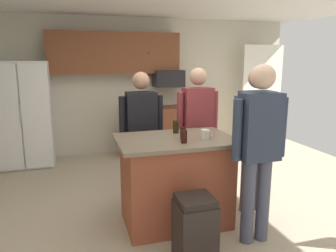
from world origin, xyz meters
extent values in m
plane|color=#B7A88E|center=(0.00, 0.00, 0.00)|extent=(7.04, 7.04, 0.00)
cube|color=beige|center=(0.00, 2.80, 1.30)|extent=(6.40, 0.10, 2.60)
cube|color=white|center=(2.60, 2.40, 1.10)|extent=(0.90, 0.06, 2.00)
cube|color=brown|center=(-0.40, 2.60, 1.92)|extent=(2.40, 0.35, 0.75)
sphere|color=#4C3823|center=(0.20, 2.41, 1.93)|extent=(0.04, 0.04, 0.04)
cube|color=brown|center=(0.60, 2.48, 0.45)|extent=(1.80, 0.60, 0.90)
sphere|color=#4C3823|center=(1.05, 2.17, 0.45)|extent=(0.04, 0.04, 0.04)
cube|color=white|center=(-2.00, 2.40, 0.89)|extent=(0.89, 0.70, 1.79)
cube|color=white|center=(-2.22, 2.03, 0.89)|extent=(0.42, 0.04, 1.71)
cube|color=white|center=(-1.78, 2.03, 0.89)|extent=(0.42, 0.04, 1.71)
cylinder|color=#B2B2B7|center=(-2.00, 2.00, 0.98)|extent=(0.02, 0.02, 0.35)
cube|color=black|center=(0.60, 2.50, 1.45)|extent=(0.56, 0.40, 0.32)
cube|color=#9E4C33|center=(-0.14, -0.29, 0.47)|extent=(1.12, 0.73, 0.94)
cube|color=#756651|center=(-0.14, -0.29, 0.96)|extent=(1.26, 0.87, 0.04)
cylinder|color=tan|center=(-0.44, 0.48, 0.40)|extent=(0.13, 0.13, 0.81)
cylinder|color=tan|center=(-0.27, 0.48, 0.40)|extent=(0.13, 0.13, 0.81)
cube|color=black|center=(-0.36, 0.48, 1.11)|extent=(0.38, 0.22, 0.60)
sphere|color=tan|center=(-0.36, 0.48, 1.55)|extent=(0.22, 0.22, 0.22)
cylinder|color=black|center=(-0.60, 0.48, 1.09)|extent=(0.09, 0.09, 0.54)
cylinder|color=black|center=(-0.12, 0.48, 1.09)|extent=(0.09, 0.09, 0.54)
cylinder|color=#4C5166|center=(0.42, -0.88, 0.43)|extent=(0.13, 0.13, 0.86)
cylinder|color=#4C5166|center=(0.59, -0.88, 0.43)|extent=(0.13, 0.13, 0.86)
cube|color=#2D384C|center=(0.51, -0.88, 1.18)|extent=(0.38, 0.22, 0.64)
sphere|color=beige|center=(0.51, -0.88, 1.65)|extent=(0.23, 0.23, 0.23)
cylinder|color=#2D384C|center=(0.27, -0.88, 1.16)|extent=(0.09, 0.09, 0.58)
cylinder|color=#2D384C|center=(0.75, -0.88, 1.16)|extent=(0.09, 0.09, 0.58)
cylinder|color=tan|center=(0.29, 0.38, 0.41)|extent=(0.13, 0.13, 0.83)
cylinder|color=tan|center=(0.46, 0.38, 0.41)|extent=(0.13, 0.13, 0.83)
cube|color=maroon|center=(0.37, 0.38, 1.14)|extent=(0.38, 0.22, 0.62)
sphere|color=tan|center=(0.37, 0.38, 1.59)|extent=(0.22, 0.22, 0.22)
cylinder|color=maroon|center=(0.13, 0.38, 1.12)|extent=(0.09, 0.09, 0.56)
cylinder|color=maroon|center=(0.61, 0.38, 1.12)|extent=(0.09, 0.09, 0.56)
cylinder|color=#4C5166|center=(0.75, -0.27, 0.42)|extent=(0.13, 0.13, 0.83)
cylinder|color=#4C5166|center=(0.92, -0.27, 0.42)|extent=(0.13, 0.13, 0.83)
cube|color=#2D384C|center=(0.84, -0.27, 1.14)|extent=(0.38, 0.22, 0.62)
sphere|color=tan|center=(0.84, -0.27, 1.60)|extent=(0.23, 0.23, 0.23)
cylinder|color=#2D384C|center=(0.60, -0.27, 1.12)|extent=(0.09, 0.09, 0.56)
cylinder|color=#2D384C|center=(1.08, -0.27, 1.12)|extent=(0.09, 0.09, 0.56)
cylinder|color=black|center=(-0.07, -0.06, 1.05)|extent=(0.07, 0.07, 0.14)
cylinder|color=black|center=(-0.12, -0.51, 1.04)|extent=(0.07, 0.07, 0.13)
cylinder|color=white|center=(0.15, -0.42, 1.03)|extent=(0.09, 0.09, 0.10)
torus|color=white|center=(0.21, -0.42, 1.03)|extent=(0.06, 0.01, 0.06)
cylinder|color=black|center=(-0.08, -0.35, 1.04)|extent=(0.06, 0.06, 0.13)
cube|color=black|center=(-0.19, -1.01, 0.28)|extent=(0.34, 0.34, 0.55)
cube|color=black|center=(-0.19, -1.01, 0.58)|extent=(0.32, 0.32, 0.06)
camera|label=1|loc=(-1.17, -3.49, 1.80)|focal=34.34mm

